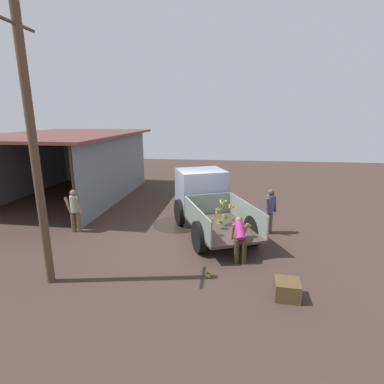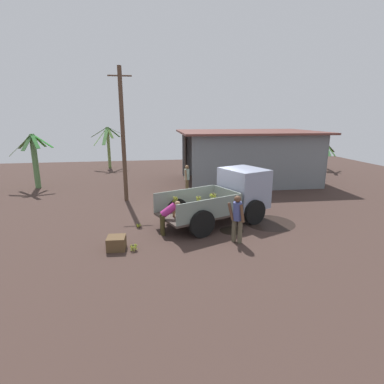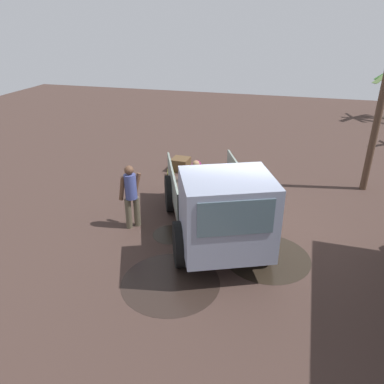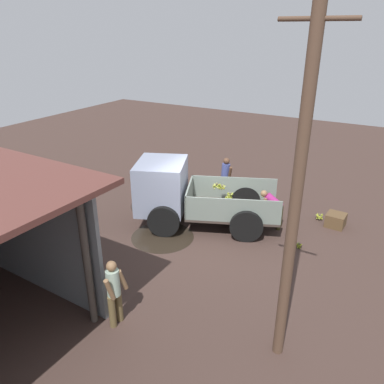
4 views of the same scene
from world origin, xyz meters
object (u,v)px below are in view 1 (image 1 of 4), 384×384
(person_worker_loading, at_px, (240,237))
(banana_bunch_on_ground_0, at_px, (208,275))
(utility_pole, at_px, (35,155))
(banana_bunch_on_ground_1, at_px, (291,281))
(cargo_truck, at_px, (205,197))
(wooden_crate_0, at_px, (287,289))
(person_bystander_near_shed, at_px, (74,209))
(person_foreground_visitor, at_px, (270,209))

(person_worker_loading, height_order, banana_bunch_on_ground_0, person_worker_loading)
(utility_pole, xyz_separation_m, banana_bunch_on_ground_1, (0.53, -6.14, -3.17))
(cargo_truck, distance_m, wooden_crate_0, 5.25)
(person_worker_loading, height_order, banana_bunch_on_ground_1, person_worker_loading)
(utility_pole, relative_size, person_bystander_near_shed, 4.07)
(person_worker_loading, relative_size, person_bystander_near_shed, 0.77)
(person_foreground_visitor, xyz_separation_m, person_worker_loading, (-2.23, 1.14, -0.19))
(person_foreground_visitor, relative_size, banana_bunch_on_ground_0, 8.40)
(banana_bunch_on_ground_0, bearing_deg, person_foreground_visitor, -30.81)
(cargo_truck, relative_size, banana_bunch_on_ground_0, 24.56)
(person_worker_loading, xyz_separation_m, banana_bunch_on_ground_1, (-1.23, -1.26, -0.61))
(person_bystander_near_shed, relative_size, banana_bunch_on_ground_1, 5.97)
(utility_pole, xyz_separation_m, person_worker_loading, (1.76, -4.88, -2.57))
(utility_pole, distance_m, person_bystander_near_shed, 4.20)
(cargo_truck, relative_size, banana_bunch_on_ground_1, 18.15)
(cargo_truck, xyz_separation_m, banana_bunch_on_ground_0, (-3.95, -0.40, -1.02))
(banana_bunch_on_ground_1, bearing_deg, utility_pole, 94.92)
(cargo_truck, height_order, person_worker_loading, cargo_truck)
(utility_pole, xyz_separation_m, person_bystander_near_shed, (3.29, 0.99, -2.41))
(person_foreground_visitor, distance_m, person_worker_loading, 2.51)
(person_bystander_near_shed, bearing_deg, person_worker_loading, 76.28)
(person_foreground_visitor, distance_m, banana_bunch_on_ground_0, 3.96)
(utility_pole, distance_m, wooden_crate_0, 6.69)
(banana_bunch_on_ground_0, bearing_deg, banana_bunch_on_ground_1, -93.61)
(banana_bunch_on_ground_0, bearing_deg, cargo_truck, 5.78)
(person_worker_loading, height_order, wooden_crate_0, person_worker_loading)
(cargo_truck, bearing_deg, banana_bunch_on_ground_0, 162.96)
(person_bystander_near_shed, xyz_separation_m, banana_bunch_on_ground_1, (-2.76, -7.13, -0.76))
(banana_bunch_on_ground_1, bearing_deg, cargo_truck, 31.50)
(banana_bunch_on_ground_0, bearing_deg, utility_pole, 99.30)
(utility_pole, bearing_deg, cargo_truck, -38.22)
(cargo_truck, bearing_deg, banana_bunch_on_ground_1, -171.32)
(person_foreground_visitor, relative_size, banana_bunch_on_ground_1, 6.21)
(utility_pole, relative_size, wooden_crate_0, 11.27)
(wooden_crate_0, bearing_deg, banana_bunch_on_ground_0, 70.52)
(utility_pole, distance_m, person_worker_loading, 5.79)
(utility_pole, xyz_separation_m, wooden_crate_0, (-0.01, -5.94, -3.08))
(person_foreground_visitor, relative_size, person_bystander_near_shed, 1.04)
(person_foreground_visitor, height_order, banana_bunch_on_ground_1, person_foreground_visitor)
(person_foreground_visitor, bearing_deg, wooden_crate_0, -46.84)
(person_worker_loading, bearing_deg, banana_bunch_on_ground_1, -140.11)
(person_worker_loading, distance_m, wooden_crate_0, 2.13)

